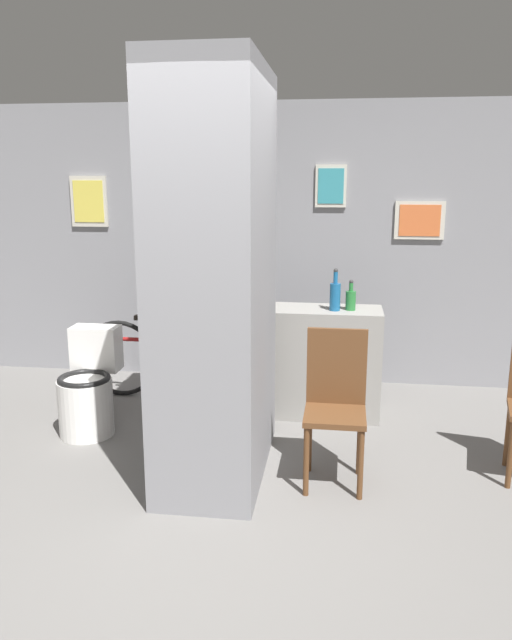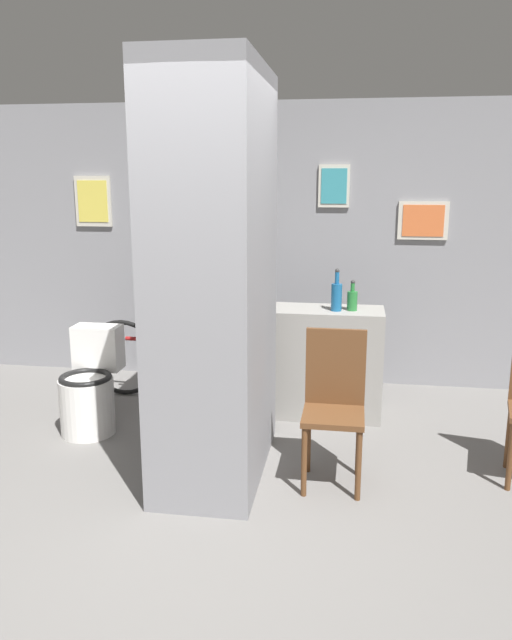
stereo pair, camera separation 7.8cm
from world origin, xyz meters
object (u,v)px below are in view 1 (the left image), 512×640
(toilet, at_px, (88,391))
(chair_near_pillar, at_px, (335,400))
(bicycle, at_px, (171,359))
(bottle_tall, at_px, (335,295))

(toilet, xyz_separation_m, chair_near_pillar, (1.89, -0.53, 0.22))
(bicycle, xyz_separation_m, bottle_tall, (1.43, -0.24, 0.66))
(toilet, height_order, bicycle, toilet)
(chair_near_pillar, bearing_deg, toilet, 164.58)
(toilet, distance_m, bicycle, 0.91)
(toilet, height_order, bottle_tall, bottle_tall)
(toilet, bearing_deg, chair_near_pillar, -15.76)
(bottle_tall, bearing_deg, chair_near_pillar, -88.42)
(toilet, bearing_deg, bicycle, 61.54)
(toilet, bearing_deg, bottle_tall, 16.69)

